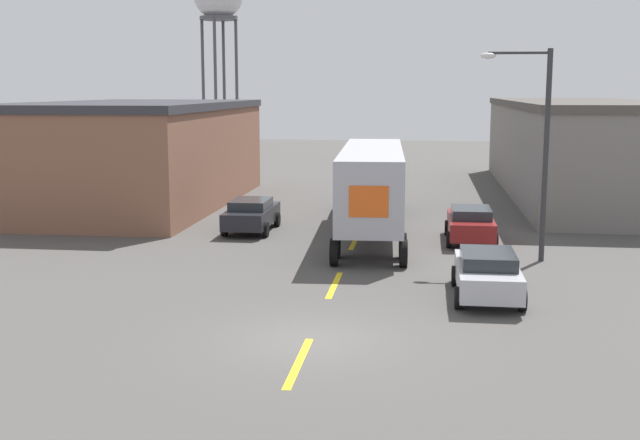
# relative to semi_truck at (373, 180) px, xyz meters

# --- Properties ---
(ground_plane) EXTENTS (160.00, 160.00, 0.00)m
(ground_plane) POSITION_rel_semi_truck_xyz_m (-0.58, -15.97, -2.33)
(ground_plane) COLOR #4C4947
(road_centerline) EXTENTS (0.20, 18.69, 0.01)m
(road_centerline) POSITION_rel_semi_truck_xyz_m (-0.58, -10.11, -2.33)
(road_centerline) COLOR yellow
(road_centerline) RESTS_ON ground_plane
(warehouse_left) EXTENTS (9.99, 19.27, 5.63)m
(warehouse_left) POSITION_rel_semi_truck_xyz_m (-13.37, 6.80, 0.49)
(warehouse_left) COLOR brown
(warehouse_left) RESTS_ON ground_plane
(warehouse_right) EXTENTS (8.51, 28.08, 5.63)m
(warehouse_right) POSITION_rel_semi_truck_xyz_m (11.49, 14.55, 0.49)
(warehouse_right) COLOR slate
(warehouse_right) RESTS_ON ground_plane
(semi_truck) EXTENTS (3.48, 16.31, 3.85)m
(semi_truck) POSITION_rel_semi_truck_xyz_m (0.00, 0.00, 0.00)
(semi_truck) COLOR navy
(semi_truck) RESTS_ON ground_plane
(parked_car_left_far) EXTENTS (2.03, 4.48, 1.46)m
(parked_car_left_far) POSITION_rel_semi_truck_xyz_m (-5.38, -0.68, -1.55)
(parked_car_left_far) COLOR black
(parked_car_left_far) RESTS_ON ground_plane
(parked_car_right_near) EXTENTS (2.03, 4.48, 1.46)m
(parked_car_right_near) POSITION_rel_semi_truck_xyz_m (4.22, -11.14, -1.55)
(parked_car_right_near) COLOR #B2B2B7
(parked_car_right_near) RESTS_ON ground_plane
(parked_car_right_mid) EXTENTS (2.03, 4.48, 1.46)m
(parked_car_right_mid) POSITION_rel_semi_truck_xyz_m (4.22, -1.96, -1.55)
(parked_car_right_mid) COLOR maroon
(parked_car_right_mid) RESTS_ON ground_plane
(street_lamp) EXTENTS (2.56, 0.32, 7.76)m
(street_lamp) POSITION_rel_semi_truck_xyz_m (6.34, -5.45, 2.19)
(street_lamp) COLOR #2D2D30
(street_lamp) RESTS_ON ground_plane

